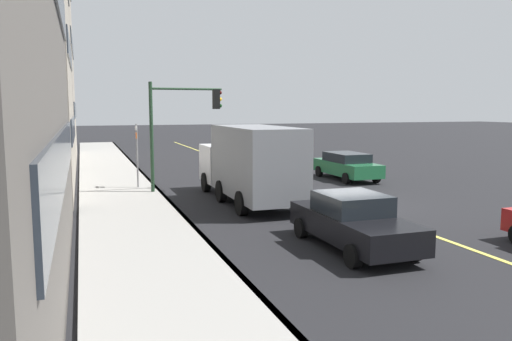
{
  "coord_description": "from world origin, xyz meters",
  "views": [
    {
      "loc": [
        -17.83,
        10.09,
        3.9
      ],
      "look_at": [
        0.1,
        3.87,
        1.54
      ],
      "focal_mm": 35.39,
      "sensor_mm": 36.0,
      "label": 1
    }
  ],
  "objects_px": {
    "truck_gray": "(250,163)",
    "traffic_light_mast": "(180,118)",
    "car_black": "(353,221)",
    "street_sign_post": "(137,152)",
    "car_green": "(347,165)"
  },
  "relations": [
    {
      "from": "traffic_light_mast",
      "to": "truck_gray",
      "type": "bearing_deg",
      "value": -145.51
    },
    {
      "from": "car_green",
      "to": "truck_gray",
      "type": "relative_size",
      "value": 0.59
    },
    {
      "from": "car_black",
      "to": "car_green",
      "type": "distance_m",
      "value": 13.88
    },
    {
      "from": "car_black",
      "to": "car_green",
      "type": "xyz_separation_m",
      "value": [
        12.2,
        -6.63,
        0.01
      ]
    },
    {
      "from": "traffic_light_mast",
      "to": "car_black",
      "type": "bearing_deg",
      "value": -165.39
    },
    {
      "from": "car_black",
      "to": "traffic_light_mast",
      "type": "xyz_separation_m",
      "value": [
        10.65,
        2.78,
        2.69
      ]
    },
    {
      "from": "traffic_light_mast",
      "to": "street_sign_post",
      "type": "height_order",
      "value": "traffic_light_mast"
    },
    {
      "from": "car_black",
      "to": "street_sign_post",
      "type": "bearing_deg",
      "value": 20.76
    },
    {
      "from": "traffic_light_mast",
      "to": "street_sign_post",
      "type": "relative_size",
      "value": 1.6
    },
    {
      "from": "car_black",
      "to": "street_sign_post",
      "type": "height_order",
      "value": "street_sign_post"
    },
    {
      "from": "car_black",
      "to": "car_green",
      "type": "bearing_deg",
      "value": -28.54
    },
    {
      "from": "truck_gray",
      "to": "traffic_light_mast",
      "type": "height_order",
      "value": "traffic_light_mast"
    },
    {
      "from": "car_black",
      "to": "street_sign_post",
      "type": "relative_size",
      "value": 1.48
    },
    {
      "from": "car_black",
      "to": "street_sign_post",
      "type": "distance_m",
      "value": 13.0
    },
    {
      "from": "car_green",
      "to": "street_sign_post",
      "type": "height_order",
      "value": "street_sign_post"
    }
  ]
}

